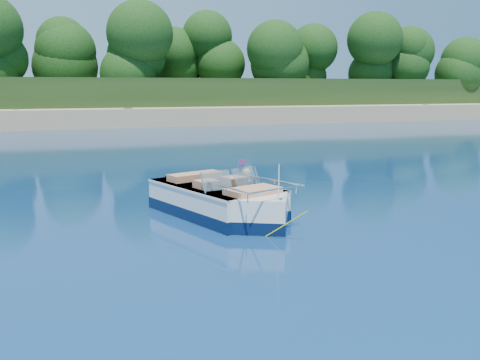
{
  "coord_description": "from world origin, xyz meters",
  "views": [
    {
      "loc": [
        -3.48,
        -8.77,
        3.24
      ],
      "look_at": [
        0.99,
        4.15,
        0.85
      ],
      "focal_mm": 40.0,
      "sensor_mm": 36.0,
      "label": 1
    }
  ],
  "objects": [
    {
      "name": "motorboat",
      "position": [
        0.41,
        3.74,
        0.35
      ],
      "size": [
        2.97,
        5.18,
        1.79
      ],
      "rotation": [
        0.0,
        0.0,
        0.33
      ],
      "color": "white",
      "rests_on": "ground"
    },
    {
      "name": "boy",
      "position": [
        1.64,
        5.58,
        0.0
      ],
      "size": [
        0.43,
        0.83,
        1.59
      ],
      "primitive_type": "imported",
      "rotation": [
        0.0,
        -0.17,
        1.65
      ],
      "color": "#DFA675",
      "rests_on": "ground"
    },
    {
      "name": "treeline",
      "position": [
        0.04,
        41.01,
        5.55
      ],
      "size": [
        150.0,
        7.12,
        8.19
      ],
      "color": "black",
      "rests_on": "ground"
    },
    {
      "name": "tow_tube",
      "position": [
        1.77,
        5.51,
        0.1
      ],
      "size": [
        1.51,
        1.51,
        0.37
      ],
      "rotation": [
        0.0,
        0.0,
        0.08
      ],
      "color": "yellow",
      "rests_on": "ground"
    },
    {
      "name": "ground",
      "position": [
        0.0,
        0.0,
        0.0
      ],
      "size": [
        160.0,
        160.0,
        0.0
      ],
      "primitive_type": "plane",
      "color": "#0B1F4E",
      "rests_on": "ground"
    },
    {
      "name": "shoreline",
      "position": [
        0.0,
        63.77,
        0.98
      ],
      "size": [
        170.0,
        59.0,
        6.0
      ],
      "color": "tan",
      "rests_on": "ground"
    }
  ]
}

